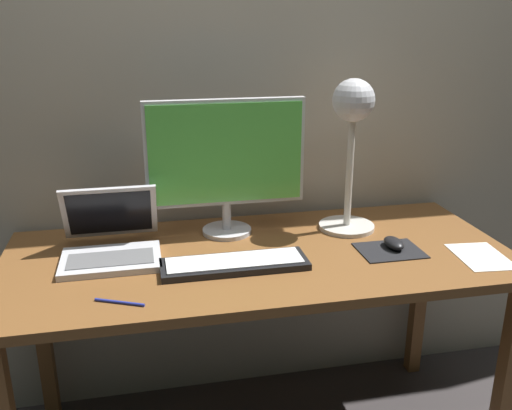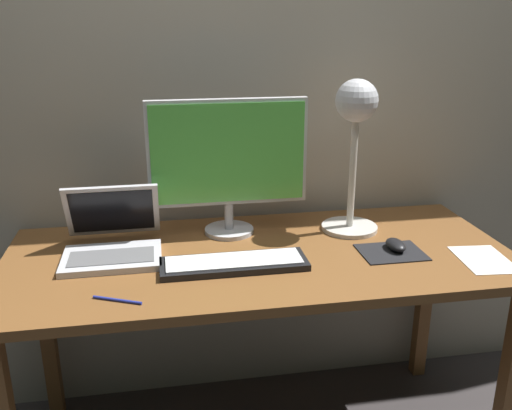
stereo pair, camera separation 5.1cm
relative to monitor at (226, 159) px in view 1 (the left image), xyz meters
name	(u,v)px [view 1 (the left image)]	position (x,y,z in m)	size (l,w,h in m)	color
back_wall	(236,62)	(0.07, 0.21, 0.30)	(4.80, 0.06, 2.60)	#B2A893
desk	(260,276)	(0.07, -0.19, -0.34)	(1.60, 0.70, 0.74)	brown
monitor	(226,159)	(0.00, 0.00, 0.00)	(0.53, 0.17, 0.46)	silver
keyboard_main	(235,264)	(-0.02, -0.28, -0.25)	(0.44, 0.14, 0.03)	black
laptop	(111,237)	(-0.38, -0.10, -0.21)	(0.30, 0.30, 0.21)	silver
desk_lamp	(352,125)	(0.42, -0.04, 0.10)	(0.19, 0.19, 0.52)	beige
mousepad	(390,251)	(0.49, -0.26, -0.26)	(0.20, 0.16, 0.00)	black
mouse	(394,243)	(0.50, -0.25, -0.24)	(0.06, 0.10, 0.03)	black
paper_sheet_near_mouse	(481,256)	(0.75, -0.36, -0.26)	(0.15, 0.21, 0.00)	white
pen	(120,302)	(-0.35, -0.44, -0.26)	(0.01, 0.01, 0.14)	#2633A5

